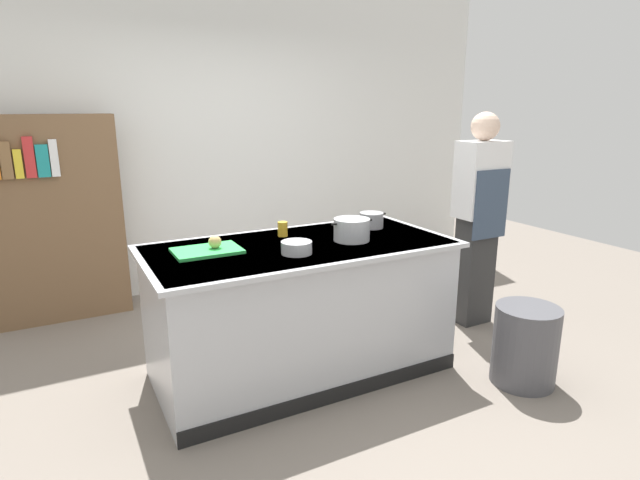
{
  "coord_description": "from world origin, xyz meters",
  "views": [
    {
      "loc": [
        -1.38,
        -2.88,
        1.76
      ],
      "look_at": [
        0.25,
        0.2,
        0.85
      ],
      "focal_mm": 28.82,
      "sensor_mm": 36.0,
      "label": 1
    }
  ],
  "objects": [
    {
      "name": "ground_plane",
      "position": [
        0.0,
        0.0,
        0.0
      ],
      "size": [
        10.0,
        10.0,
        0.0
      ],
      "primitive_type": "plane",
      "color": "slate"
    },
    {
      "name": "back_wall",
      "position": [
        0.0,
        2.1,
        1.5
      ],
      "size": [
        6.4,
        0.12,
        3.0
      ],
      "primitive_type": "cube",
      "color": "white",
      "rests_on": "ground_plane"
    },
    {
      "name": "counter_island",
      "position": [
        0.0,
        -0.0,
        0.47
      ],
      "size": [
        1.98,
        0.98,
        0.9
      ],
      "color": "#B7BABF",
      "rests_on": "ground_plane"
    },
    {
      "name": "cutting_board",
      "position": [
        -0.59,
        0.09,
        0.91
      ],
      "size": [
        0.4,
        0.28,
        0.02
      ],
      "primitive_type": "cube",
      "color": "green",
      "rests_on": "counter_island"
    },
    {
      "name": "onion",
      "position": [
        -0.53,
        0.09,
        0.96
      ],
      "size": [
        0.08,
        0.08,
        0.08
      ],
      "primitive_type": "sphere",
      "color": "tan",
      "rests_on": "cutting_board"
    },
    {
      "name": "stock_pot",
      "position": [
        0.34,
        -0.07,
        0.97
      ],
      "size": [
        0.3,
        0.24,
        0.15
      ],
      "color": "#B7BABF",
      "rests_on": "counter_island"
    },
    {
      "name": "sauce_pan",
      "position": [
        0.66,
        0.17,
        0.96
      ],
      "size": [
        0.24,
        0.17,
        0.11
      ],
      "color": "#99999E",
      "rests_on": "counter_island"
    },
    {
      "name": "mixing_bowl",
      "position": [
        -0.11,
        -0.19,
        0.94
      ],
      "size": [
        0.19,
        0.19,
        0.08
      ],
      "primitive_type": "cylinder",
      "color": "#B7BABF",
      "rests_on": "counter_island"
    },
    {
      "name": "juice_cup",
      "position": [
        -0.01,
        0.24,
        0.95
      ],
      "size": [
        0.07,
        0.07,
        0.1
      ],
      "primitive_type": "cylinder",
      "color": "yellow",
      "rests_on": "counter_island"
    },
    {
      "name": "trash_bin",
      "position": [
        1.22,
        -0.81,
        0.26
      ],
      "size": [
        0.41,
        0.41,
        0.52
      ],
      "primitive_type": "cylinder",
      "color": "#4C4C51",
      "rests_on": "ground_plane"
    },
    {
      "name": "person_chef",
      "position": [
        1.63,
        0.09,
        0.91
      ],
      "size": [
        0.38,
        0.25,
        1.72
      ],
      "rotation": [
        0.0,
        0.0,
        1.51
      ],
      "color": "#2F2F2F",
      "rests_on": "ground_plane"
    },
    {
      "name": "bookshelf",
      "position": [
        -1.41,
        1.8,
        0.85
      ],
      "size": [
        1.1,
        0.31,
        1.7
      ],
      "color": "brown",
      "rests_on": "ground_plane"
    }
  ]
}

